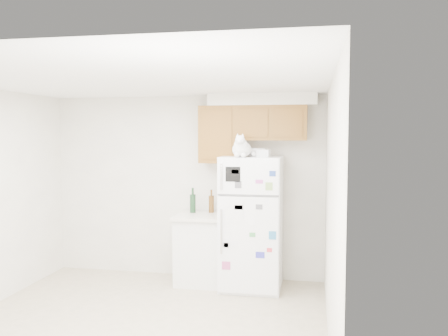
% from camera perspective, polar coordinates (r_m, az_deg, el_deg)
% --- Properties ---
extents(ground_plane, '(3.80, 4.00, 0.01)m').
position_cam_1_polar(ground_plane, '(5.10, -10.71, -18.93)').
color(ground_plane, '#C4B196').
extents(room_shell, '(3.84, 4.04, 2.52)m').
position_cam_1_polar(room_shell, '(4.89, -8.59, 0.42)').
color(room_shell, silver).
rests_on(room_shell, ground_plane).
extents(refrigerator, '(0.76, 0.78, 1.70)m').
position_cam_1_polar(refrigerator, '(6.12, 3.34, -6.55)').
color(refrigerator, white).
rests_on(refrigerator, ground_plane).
extents(base_counter, '(0.64, 0.64, 0.92)m').
position_cam_1_polar(base_counter, '(6.39, -2.82, -9.64)').
color(base_counter, white).
rests_on(base_counter, ground_plane).
extents(cat, '(0.29, 0.42, 0.29)m').
position_cam_1_polar(cat, '(5.78, 2.13, 2.40)').
color(cat, white).
rests_on(cat, refrigerator).
extents(storage_box_back, '(0.20, 0.16, 0.10)m').
position_cam_1_polar(storage_box_back, '(6.04, 4.28, 1.90)').
color(storage_box_back, white).
rests_on(storage_box_back, refrigerator).
extents(storage_box_front, '(0.17, 0.13, 0.09)m').
position_cam_1_polar(storage_box_front, '(5.84, 4.78, 1.77)').
color(storage_box_front, white).
rests_on(storage_box_front, refrigerator).
extents(bottle_green, '(0.08, 0.08, 0.34)m').
position_cam_1_polar(bottle_green, '(6.43, -3.78, -3.89)').
color(bottle_green, '#19381E').
rests_on(bottle_green, base_counter).
extents(bottle_amber, '(0.07, 0.07, 0.31)m').
position_cam_1_polar(bottle_amber, '(6.42, -1.53, -4.00)').
color(bottle_amber, '#593814').
rests_on(bottle_amber, base_counter).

